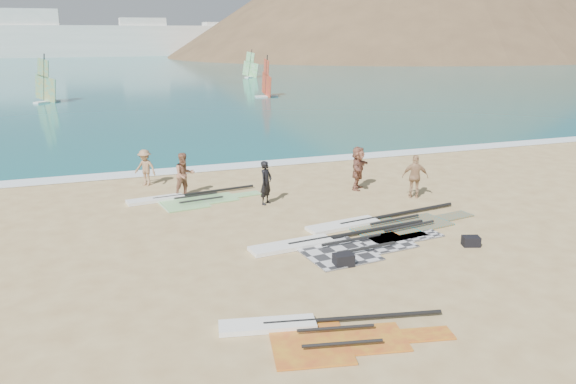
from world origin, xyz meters
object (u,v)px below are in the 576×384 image
object	(u,v)px
gear_bag_near	(343,260)
beachgoer_right	(358,168)
rig_green	(185,199)
person_wetsuit	(266,183)
gear_bag_far	(471,241)
rig_grey	(336,245)
rig_red	(315,333)
beachgoer_mid	(145,168)
rig_orange	(382,224)
beachgoer_left	(184,175)
beachgoer_back	(415,177)

from	to	relation	value
gear_bag_near	beachgoer_right	distance (m)	7.98
rig_green	beachgoer_right	size ratio (longest dim) A/B	2.91
person_wetsuit	gear_bag_far	bearing A→B (deg)	-96.45
rig_grey	gear_bag_near	xyz separation A→B (m)	(-0.41, -1.39, 0.12)
rig_red	beachgoer_mid	xyz separation A→B (m)	(-2.07, 13.55, 0.71)
rig_grey	beachgoer_mid	xyz separation A→B (m)	(-4.59, 9.05, 0.71)
rig_orange	gear_bag_far	size ratio (longest dim) A/B	12.20
beachgoer_left	beachgoer_mid	xyz separation A→B (m)	(-1.26, 2.18, -0.10)
beachgoer_mid	beachgoer_right	world-z (taller)	beachgoer_right
rig_red	person_wetsuit	world-z (taller)	person_wetsuit
beachgoer_mid	beachgoer_back	bearing A→B (deg)	12.10
rig_grey	person_wetsuit	distance (m)	4.94
rig_grey	person_wetsuit	bearing A→B (deg)	91.56
rig_green	gear_bag_far	distance (m)	10.52
beachgoer_back	beachgoer_mid	bearing A→B (deg)	-1.74
beachgoer_right	rig_orange	bearing A→B (deg)	-158.06
rig_red	gear_bag_far	bearing A→B (deg)	38.24
rig_orange	gear_bag_near	distance (m)	3.68
gear_bag_far	rig_red	bearing A→B (deg)	-153.27
rig_grey	beachgoer_mid	world-z (taller)	beachgoer_mid
beachgoer_back	beachgoer_right	bearing A→B (deg)	-23.17
gear_bag_far	beachgoer_right	xyz separation A→B (m)	(-0.35, 6.87, 0.74)
rig_red	rig_orange	bearing A→B (deg)	61.95
rig_green	beachgoer_right	world-z (taller)	beachgoer_right
rig_green	rig_red	distance (m)	10.83
rig_red	beachgoer_back	size ratio (longest dim) A/B	2.94
rig_red	gear_bag_near	size ratio (longest dim) A/B	9.30
rig_orange	beachgoer_mid	world-z (taller)	beachgoer_mid
gear_bag_near	gear_bag_far	bearing A→B (deg)	0.96
gear_bag_far	beachgoer_back	distance (m)	5.20
beachgoer_mid	beachgoer_left	bearing A→B (deg)	-18.65
rig_grey	gear_bag_near	bearing A→B (deg)	-112.75
gear_bag_far	beachgoer_left	distance (m)	10.89
person_wetsuit	beachgoer_right	xyz separation A→B (m)	(4.12, 0.71, 0.07)
beachgoer_left	rig_green	bearing A→B (deg)	-117.24
gear_bag_near	beachgoer_back	distance (m)	7.45
rig_orange	beachgoer_mid	distance (m)	10.40
rig_orange	person_wetsuit	world-z (taller)	person_wetsuit
beachgoer_mid	rig_orange	bearing A→B (deg)	-7.84
gear_bag_far	rig_green	bearing A→B (deg)	133.73
rig_green	gear_bag_near	distance (m)	8.25
person_wetsuit	rig_grey	bearing A→B (deg)	-124.70
rig_grey	gear_bag_near	size ratio (longest dim) A/B	11.58
rig_orange	beachgoer_left	world-z (taller)	beachgoer_left
rig_orange	gear_bag_near	xyz separation A→B (m)	(-2.61, -2.59, 0.12)
rig_orange	beachgoer_mid	bearing A→B (deg)	121.94
rig_grey	beachgoer_mid	distance (m)	10.17
beachgoer_mid	beachgoer_back	xyz separation A→B (m)	(9.57, -5.34, 0.08)
gear_bag_far	person_wetsuit	size ratio (longest dim) A/B	0.30
beachgoer_left	beachgoer_back	size ratio (longest dim) A/B	1.03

